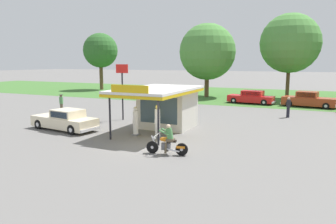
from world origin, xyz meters
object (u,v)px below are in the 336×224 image
object	(u,v)px
roadside_pole_sign	(122,82)
parked_car_back_row_centre_right	(167,98)
bystander_leaning_by_kiosk	(288,107)
gas_pump_nearside	(136,122)
featured_classic_sedan	(65,120)
parked_car_back_row_centre	(308,100)
gas_pump_offside	(158,123)
bystander_chatting_near_pumps	(61,103)
parked_car_second_row_spare	(251,98)
parked_car_back_row_far_right	(130,93)
motorcycle_with_rider	(168,142)

from	to	relation	value
roadside_pole_sign	parked_car_back_row_centre_right	bearing A→B (deg)	94.56
bystander_leaning_by_kiosk	gas_pump_nearside	bearing A→B (deg)	-126.78
parked_car_back_row_centre_right	bystander_leaning_by_kiosk	world-z (taller)	bystander_leaning_by_kiosk
featured_classic_sedan	gas_pump_nearside	bearing A→B (deg)	5.96
featured_classic_sedan	parked_car_back_row_centre	bearing A→B (deg)	52.12
bystander_leaning_by_kiosk	roadside_pole_sign	size ratio (longest dim) A/B	0.39
gas_pump_offside	featured_classic_sedan	world-z (taller)	gas_pump_offside
bystander_chatting_near_pumps	roadside_pole_sign	world-z (taller)	roadside_pole_sign
gas_pump_nearside	gas_pump_offside	bearing A→B (deg)	0.00
parked_car_second_row_spare	parked_car_back_row_centre_right	bearing A→B (deg)	-152.31
gas_pump_offside	featured_classic_sedan	bearing A→B (deg)	-175.39
gas_pump_offside	parked_car_back_row_centre	distance (m)	20.77
parked_car_back_row_centre	parked_car_back_row_far_right	xyz separation A→B (m)	(-21.96, -0.05, -0.08)
parked_car_back_row_centre	parked_car_back_row_far_right	world-z (taller)	parked_car_back_row_centre
parked_car_second_row_spare	parked_car_back_row_far_right	xyz separation A→B (m)	(-15.95, -0.34, -0.04)
parked_car_second_row_spare	gas_pump_nearside	bearing A→B (deg)	-101.27
parked_car_back_row_far_right	bystander_chatting_near_pumps	xyz separation A→B (m)	(1.17, -13.96, 0.29)
bystander_chatting_near_pumps	motorcycle_with_rider	bearing A→B (deg)	-28.93
parked_car_back_row_far_right	parked_car_back_row_centre_right	bearing A→B (deg)	-29.06
parked_car_back_row_far_right	parked_car_second_row_spare	bearing A→B (deg)	1.21
parked_car_back_row_centre	featured_classic_sedan	bearing A→B (deg)	-127.88
gas_pump_offside	motorcycle_with_rider	size ratio (longest dim) A/B	0.95
bystander_chatting_near_pumps	roadside_pole_sign	distance (m)	7.44
gas_pump_nearside	motorcycle_with_rider	size ratio (longest dim) A/B	0.85
roadside_pole_sign	featured_classic_sedan	bearing A→B (deg)	-107.19
parked_car_back_row_centre	bystander_chatting_near_pumps	world-z (taller)	bystander_chatting_near_pumps
parked_car_back_row_centre_right	parked_car_back_row_far_right	distance (m)	8.50
parked_car_second_row_spare	parked_car_back_row_far_right	bearing A→B (deg)	-178.79
featured_classic_sedan	parked_car_second_row_spare	bearing A→B (deg)	65.09
gas_pump_offside	motorcycle_with_rider	bearing A→B (deg)	-55.37
gas_pump_nearside	parked_car_back_row_centre_right	bearing A→B (deg)	107.40
gas_pump_nearside	parked_car_back_row_centre_right	distance (m)	15.58
featured_classic_sedan	bystander_leaning_by_kiosk	size ratio (longest dim) A/B	3.08
roadside_pole_sign	bystander_leaning_by_kiosk	bearing A→B (deg)	29.03
bystander_chatting_near_pumps	bystander_leaning_by_kiosk	xyz separation A→B (m)	(19.34, 6.23, -0.00)
gas_pump_offside	parked_car_back_row_far_right	xyz separation A→B (m)	(-13.67, 19.00, -0.31)
motorcycle_with_rider	parked_car_second_row_spare	size ratio (longest dim) A/B	0.41
bystander_chatting_near_pumps	featured_classic_sedan	bearing A→B (deg)	-45.33
gas_pump_offside	featured_classic_sedan	xyz separation A→B (m)	(-6.96, -0.56, -0.29)
gas_pump_offside	roadside_pole_sign	xyz separation A→B (m)	(-5.41, 4.46, 2.15)
bystander_chatting_near_pumps	gas_pump_nearside	bearing A→B (deg)	-24.76
bystander_chatting_near_pumps	bystander_leaning_by_kiosk	distance (m)	20.32
parked_car_back_row_centre_right	roadside_pole_sign	size ratio (longest dim) A/B	1.28
featured_classic_sedan	bystander_chatting_near_pumps	distance (m)	7.88
featured_classic_sedan	gas_pump_offside	bearing A→B (deg)	4.61
bystander_leaning_by_kiosk	gas_pump_offside	bearing A→B (deg)	-121.28
bystander_chatting_near_pumps	roadside_pole_sign	bearing A→B (deg)	-4.64
motorcycle_with_rider	parked_car_back_row_centre_right	size ratio (longest dim) A/B	0.38
gas_pump_nearside	parked_car_back_row_centre	distance (m)	21.45
bystander_chatting_near_pumps	parked_car_second_row_spare	bearing A→B (deg)	44.05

